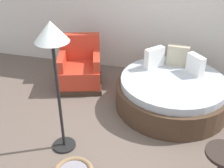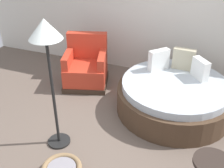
% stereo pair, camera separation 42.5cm
% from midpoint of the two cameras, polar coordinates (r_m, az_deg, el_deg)
% --- Properties ---
extents(ground_plane, '(8.00, 8.00, 0.02)m').
position_cam_midpoint_polar(ground_plane, '(4.18, 0.71, -10.74)').
color(ground_plane, '#66564C').
extents(back_wall, '(8.00, 0.12, 2.83)m').
position_cam_midpoint_polar(back_wall, '(5.47, 6.49, 16.35)').
color(back_wall, silver).
rests_on(back_wall, ground_plane).
extents(round_daybed, '(1.87, 1.87, 0.90)m').
position_cam_midpoint_polar(round_daybed, '(4.70, 9.74, -1.73)').
color(round_daybed, '#473323').
rests_on(round_daybed, ground_plane).
extents(red_armchair, '(0.99, 0.99, 0.94)m').
position_cam_midpoint_polar(red_armchair, '(5.28, -8.91, 2.99)').
color(red_armchair, '#38281E').
rests_on(red_armchair, ground_plane).
extents(side_table, '(0.44, 0.44, 0.52)m').
position_cam_midpoint_polar(side_table, '(3.40, 18.75, -14.51)').
color(side_table, '#2D231E').
rests_on(side_table, ground_plane).
extents(floor_lamp, '(0.40, 0.40, 1.82)m').
position_cam_midpoint_polar(floor_lamp, '(3.27, -15.88, 7.59)').
color(floor_lamp, black).
rests_on(floor_lamp, ground_plane).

